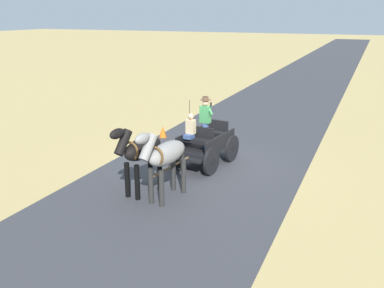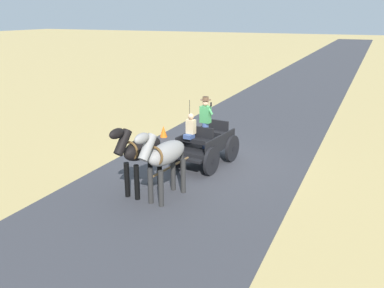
% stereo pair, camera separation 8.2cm
% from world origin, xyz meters
% --- Properties ---
extents(ground_plane, '(200.00, 200.00, 0.00)m').
position_xyz_m(ground_plane, '(0.00, 0.00, 0.00)').
color(ground_plane, tan).
extents(road_surface, '(6.66, 160.00, 0.01)m').
position_xyz_m(road_surface, '(0.00, 0.00, 0.00)').
color(road_surface, '#38383D').
rests_on(road_surface, ground).
extents(horse_drawn_carriage, '(1.70, 4.51, 2.50)m').
position_xyz_m(horse_drawn_carriage, '(0.09, 0.28, 0.82)').
color(horse_drawn_carriage, black).
rests_on(horse_drawn_carriage, ground).
extents(horse_near_side, '(0.78, 2.15, 2.21)m').
position_xyz_m(horse_near_side, '(0.05, 3.34, 1.32)').
color(horse_near_side, gray).
rests_on(horse_near_side, ground).
extents(horse_off_side, '(0.77, 2.15, 2.21)m').
position_xyz_m(horse_off_side, '(0.90, 3.24, 1.32)').
color(horse_off_side, black).
rests_on(horse_off_side, ground).
extents(traffic_cone, '(0.32, 0.32, 0.50)m').
position_xyz_m(traffic_cone, '(3.03, -2.16, 0.25)').
color(traffic_cone, orange).
rests_on(traffic_cone, ground).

